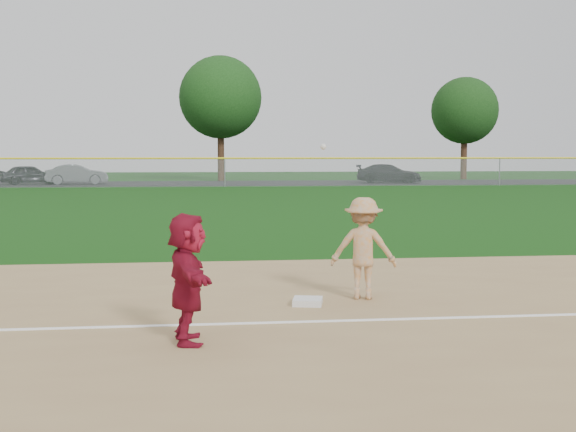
{
  "coord_description": "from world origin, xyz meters",
  "views": [
    {
      "loc": [
        -1.39,
        -10.55,
        2.36
      ],
      "look_at": [
        0.0,
        1.5,
        1.3
      ],
      "focal_mm": 45.0,
      "sensor_mm": 36.0,
      "label": 1
    }
  ],
  "objects": [
    {
      "name": "foul_line",
      "position": [
        0.0,
        -0.8,
        0.03
      ],
      "size": [
        60.0,
        0.1,
        0.01
      ],
      "primitive_type": "cube",
      "color": "white",
      "rests_on": "infield_dirt"
    },
    {
      "name": "car_mid",
      "position": [
        -10.98,
        45.25,
        0.76
      ],
      "size": [
        4.78,
        2.33,
        1.51
      ],
      "primitive_type": "imported",
      "rotation": [
        0.0,
        0.0,
        1.74
      ],
      "color": "#575B5F",
      "rests_on": "parking_asphalt"
    },
    {
      "name": "first_base_play",
      "position": [
        1.13,
        0.71,
        0.84
      ],
      "size": [
        1.34,
        0.87,
        2.48
      ],
      "color": "#A1A1A4",
      "rests_on": "infield_dirt"
    },
    {
      "name": "tree_3",
      "position": [
        22.0,
        52.8,
        6.16
      ],
      "size": [
        6.0,
        6.0,
        9.19
      ],
      "color": "#362013",
      "rests_on": "ground"
    },
    {
      "name": "ground",
      "position": [
        0.0,
        0.0,
        0.0
      ],
      "size": [
        160.0,
        160.0,
        0.0
      ],
      "primitive_type": "plane",
      "color": "#0F3C0B",
      "rests_on": "ground"
    },
    {
      "name": "parking_asphalt",
      "position": [
        0.0,
        46.0,
        0.01
      ],
      "size": [
        120.0,
        10.0,
        0.01
      ],
      "primitive_type": "cube",
      "color": "black",
      "rests_on": "ground"
    },
    {
      "name": "tree_2",
      "position": [
        0.0,
        51.5,
        7.06
      ],
      "size": [
        7.0,
        7.0,
        10.58
      ],
      "color": "#321E12",
      "rests_on": "ground"
    },
    {
      "name": "outfield_fence",
      "position": [
        0.0,
        40.0,
        1.96
      ],
      "size": [
        110.0,
        0.12,
        110.0
      ],
      "color": "#999EA0",
      "rests_on": "ground"
    },
    {
      "name": "car_right",
      "position": [
        13.03,
        45.01,
        0.75
      ],
      "size": [
        5.45,
        3.27,
        1.48
      ],
      "primitive_type": "imported",
      "rotation": [
        0.0,
        0.0,
        1.32
      ],
      "color": "black",
      "rests_on": "parking_asphalt"
    },
    {
      "name": "car_left",
      "position": [
        -14.52,
        45.79,
        0.75
      ],
      "size": [
        4.66,
        3.33,
        1.47
      ],
      "primitive_type": "imported",
      "rotation": [
        0.0,
        0.0,
        1.99
      ],
      "color": "black",
      "rests_on": "parking_asphalt"
    },
    {
      "name": "first_base",
      "position": [
        0.17,
        0.34,
        0.07
      ],
      "size": [
        0.53,
        0.53,
        0.1
      ],
      "primitive_type": "cube",
      "rotation": [
        0.0,
        0.0,
        -0.21
      ],
      "color": "silver",
      "rests_on": "infield_dirt"
    },
    {
      "name": "base_runner",
      "position": [
        -1.61,
        -1.7,
        0.83
      ],
      "size": [
        0.6,
        1.53,
        1.61
      ],
      "primitive_type": "imported",
      "rotation": [
        0.0,
        0.0,
        1.66
      ],
      "color": "maroon",
      "rests_on": "infield_dirt"
    }
  ]
}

